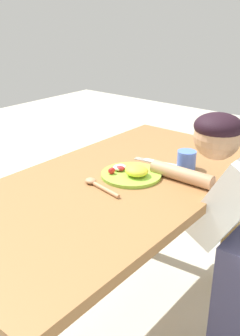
% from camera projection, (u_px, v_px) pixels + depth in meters
% --- Properties ---
extents(ground_plane, '(8.00, 8.00, 0.00)m').
position_uv_depth(ground_plane, '(115.00, 332.00, 1.71)').
color(ground_plane, beige).
extents(dining_table, '(1.38, 0.71, 0.75)m').
position_uv_depth(dining_table, '(114.00, 209.00, 1.47)').
color(dining_table, olive).
rests_on(dining_table, ground_plane).
extents(plate, '(0.23, 0.23, 0.05)m').
position_uv_depth(plate, '(132.00, 173.00, 1.45)').
color(plate, '#8BC33C').
rests_on(plate, dining_table).
extents(fork, '(0.06, 0.22, 0.01)m').
position_uv_depth(fork, '(160.00, 163.00, 1.59)').
color(fork, silver).
rests_on(fork, dining_table).
extents(spoon, '(0.06, 0.19, 0.02)m').
position_uv_depth(spoon, '(97.00, 185.00, 1.37)').
color(spoon, tan).
rests_on(spoon, dining_table).
extents(drinking_cup, '(0.08, 0.08, 0.08)m').
position_uv_depth(drinking_cup, '(186.00, 160.00, 1.52)').
color(drinking_cup, '#4D75E5').
rests_on(drinking_cup, dining_table).
extents(person, '(0.21, 0.48, 1.03)m').
position_uv_depth(person, '(232.00, 248.00, 1.37)').
color(person, '#414061').
rests_on(person, ground_plane).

